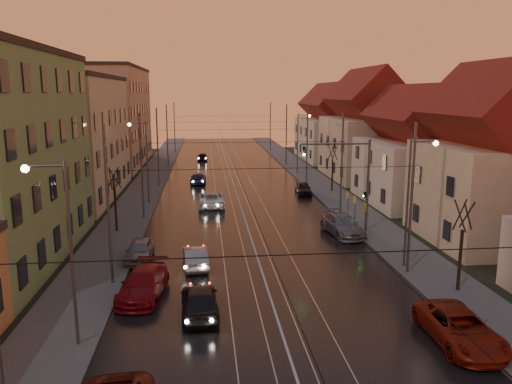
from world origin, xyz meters
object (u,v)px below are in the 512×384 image
object	(u,v)px
street_lamp_1	(413,190)
driving_car_2	(211,199)
driving_car_3	(198,179)
driving_car_0	(200,300)
traffic_light_mast	(355,174)
parked_right_0	(460,328)
parked_left_3	(139,250)
driving_car_4	(202,157)
driving_car_1	(195,257)
parked_right_1	(342,225)
parked_right_2	(303,189)
street_lamp_3	(300,138)
street_lamp_0	(62,237)
parked_left_2	(143,284)
street_lamp_2	(144,154)

from	to	relation	value
street_lamp_1	driving_car_2	distance (m)	22.20
street_lamp_1	driving_car_3	xyz separation A→B (m)	(-13.26, 30.50, -4.25)
driving_car_0	traffic_light_mast	bearing A→B (deg)	-133.76
driving_car_2	parked_right_0	xyz separation A→B (m)	(10.25, -27.64, -0.01)
traffic_light_mast	parked_left_3	bearing A→B (deg)	-162.52
driving_car_2	driving_car_4	size ratio (longest dim) A/B	1.35
parked_left_3	driving_car_4	bearing A→B (deg)	87.25
driving_car_1	parked_right_1	bearing A→B (deg)	-156.52
driving_car_2	driving_car_4	world-z (taller)	driving_car_2
driving_car_3	parked_right_0	size ratio (longest dim) A/B	0.85
driving_car_3	parked_right_2	xyz separation A→B (m)	(11.18, -7.56, 0.02)
driving_car_0	parked_right_0	xyz separation A→B (m)	(11.14, -4.03, -0.03)
street_lamp_3	driving_car_3	xyz separation A→B (m)	(-13.26, -5.50, -4.25)
street_lamp_0	parked_left_2	distance (m)	7.04
street_lamp_3	driving_car_0	size ratio (longest dim) A/B	1.81
driving_car_0	parked_left_3	world-z (taller)	driving_car_0
driving_car_3	parked_right_2	size ratio (longest dim) A/B	1.13
traffic_light_mast	parked_right_1	size ratio (longest dim) A/B	1.37
street_lamp_2	driving_car_3	distance (m)	12.36
driving_car_2	parked_right_1	world-z (taller)	parked_right_1
parked_right_2	parked_right_1	bearing A→B (deg)	-85.69
street_lamp_0	street_lamp_1	distance (m)	19.89
parked_right_0	street_lamp_1	bearing A→B (deg)	80.28
traffic_light_mast	street_lamp_2	bearing A→B (deg)	144.93
driving_car_1	driving_car_2	xyz separation A→B (m)	(1.22, 16.76, 0.07)
street_lamp_2	traffic_light_mast	world-z (taller)	street_lamp_2
parked_left_3	driving_car_3	bearing A→B (deg)	84.72
street_lamp_3	parked_left_2	bearing A→B (deg)	-112.07
street_lamp_2	parked_left_3	bearing A→B (deg)	-84.91
parked_left_2	driving_car_1	bearing A→B (deg)	66.02
driving_car_4	parked_left_3	size ratio (longest dim) A/B	0.97
street_lamp_3	parked_left_2	xyz separation A→B (m)	(-15.76, -38.87, -4.15)
driving_car_1	driving_car_3	xyz separation A→B (m)	(-0.14, 28.97, -0.01)
street_lamp_1	street_lamp_3	size ratio (longest dim) A/B	1.00
traffic_light_mast	parked_right_1	bearing A→B (deg)	-158.81
street_lamp_0	driving_car_2	size ratio (longest dim) A/B	1.53
driving_car_2	parked_right_0	distance (m)	29.48
street_lamp_3	driving_car_2	xyz separation A→B (m)	(-11.90, -17.72, -4.16)
driving_car_4	parked_left_2	world-z (taller)	parked_left_2
street_lamp_1	parked_right_0	size ratio (longest dim) A/B	1.55
street_lamp_0	driving_car_1	distance (m)	11.60
street_lamp_0	driving_car_4	xyz separation A→B (m)	(5.38, 58.85, -4.23)
street_lamp_2	parked_left_2	bearing A→B (deg)	-83.88
parked_right_0	parked_left_2	bearing A→B (deg)	155.53
driving_car_0	driving_car_1	distance (m)	6.86
parked_left_3	driving_car_2	bearing A→B (deg)	74.33
street_lamp_0	parked_right_0	size ratio (longest dim) A/B	1.55
street_lamp_1	parked_left_3	world-z (taller)	street_lamp_1
driving_car_0	driving_car_4	xyz separation A→B (m)	(-0.05, 56.18, -0.09)
traffic_light_mast	driving_car_0	xyz separation A→B (m)	(-11.67, -13.33, -3.85)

